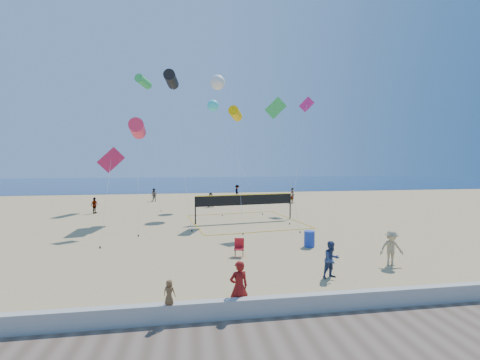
{
  "coord_description": "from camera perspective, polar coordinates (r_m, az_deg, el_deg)",
  "views": [
    {
      "loc": [
        -1.68,
        -12.69,
        4.91
      ],
      "look_at": [
        0.59,
        2.0,
        4.04
      ],
      "focal_mm": 24.0,
      "sensor_mm": 36.0,
      "label": 1
    }
  ],
  "objects": [
    {
      "name": "far_person_1",
      "position": [
        34.63,
        -5.24,
        -3.54
      ],
      "size": [
        1.49,
        0.74,
        1.54
      ],
      "primitive_type": "imported",
      "rotation": [
        0.0,
        0.0,
        -0.21
      ],
      "color": "gray",
      "rests_on": "ground"
    },
    {
      "name": "far_person_0",
      "position": [
        33.26,
        -24.47,
        -4.13
      ],
      "size": [
        0.69,
        0.96,
        1.52
      ],
      "primitive_type": "imported",
      "rotation": [
        0.0,
        0.0,
        1.16
      ],
      "color": "gray",
      "rests_on": "ground"
    },
    {
      "name": "kite_4",
      "position": [
        23.94,
        6.59,
        11.52
      ],
      "size": [
        2.06,
        2.33,
        9.61
      ],
      "rotation": [
        0.0,
        0.0,
        -0.03
      ],
      "color": "green",
      "rests_on": "ground"
    },
    {
      "name": "bystander_a",
      "position": [
        14.41,
        15.96,
        -13.44
      ],
      "size": [
        0.89,
        0.77,
        1.56
      ],
      "primitive_type": "imported",
      "rotation": [
        0.0,
        0.0,
        0.26
      ],
      "color": "navy",
      "rests_on": "ground"
    },
    {
      "name": "kite_2",
      "position": [
        27.27,
        -0.81,
        11.7
      ],
      "size": [
        1.45,
        6.88,
        9.43
      ],
      "rotation": [
        0.0,
        0.0,
        -0.34
      ],
      "color": "#EAB803",
      "rests_on": "ground"
    },
    {
      "name": "bystander_b",
      "position": [
        16.96,
        25.31,
        -10.89
      ],
      "size": [
        1.16,
        0.78,
        1.67
      ],
      "primitive_type": "imported",
      "rotation": [
        0.0,
        0.0,
        -0.16
      ],
      "color": "tan",
      "rests_on": "ground"
    },
    {
      "name": "seawall",
      "position": [
        10.86,
        1.02,
        -21.77
      ],
      "size": [
        32.0,
        0.3,
        0.6
      ],
      "primitive_type": "cube",
      "color": "#B1B1AD",
      "rests_on": "ground"
    },
    {
      "name": "far_person_4",
      "position": [
        43.2,
        -0.5,
        -2.03
      ],
      "size": [
        0.65,
        1.12,
        1.74
      ],
      "primitive_type": "imported",
      "rotation": [
        0.0,
        0.0,
        1.57
      ],
      "color": "gray",
      "rests_on": "ground"
    },
    {
      "name": "volleyball_net",
      "position": [
        26.16,
        0.88,
        -4.14
      ],
      "size": [
        9.4,
        9.27,
        2.22
      ],
      "rotation": [
        0.0,
        0.0,
        0.14
      ],
      "color": "black",
      "rests_on": "ground"
    },
    {
      "name": "woman",
      "position": [
        10.89,
        -0.2,
        -18.51
      ],
      "size": [
        0.69,
        0.53,
        1.72
      ],
      "primitive_type": "imported",
      "rotation": [
        0.0,
        0.0,
        3.34
      ],
      "color": "maroon",
      "rests_on": "ground"
    },
    {
      "name": "kite_8",
      "position": [
        38.95,
        -16.79,
        16.38
      ],
      "size": [
        3.11,
        6.88,
        14.43
      ],
      "rotation": [
        0.0,
        0.0,
        -0.35
      ],
      "color": "green",
      "rests_on": "ground"
    },
    {
      "name": "far_person_2",
      "position": [
        38.35,
        9.31,
        -2.71
      ],
      "size": [
        0.48,
        0.69,
        1.79
      ],
      "primitive_type": "imported",
      "rotation": [
        0.0,
        0.0,
        1.66
      ],
      "color": "gray",
      "rests_on": "ground"
    },
    {
      "name": "toddler",
      "position": [
        10.42,
        -12.47,
        -18.91
      ],
      "size": [
        0.43,
        0.36,
        0.76
      ],
      "primitive_type": "imported",
      "rotation": [
        0.0,
        0.0,
        2.78
      ],
      "color": "brown",
      "rests_on": "seawall"
    },
    {
      "name": "trash_barrel",
      "position": [
        19.15,
        12.23,
        -10.2
      ],
      "size": [
        0.61,
        0.61,
        0.91
      ],
      "primitive_type": "cylinder",
      "rotation": [
        0.0,
        0.0,
        0.02
      ],
      "color": "#1A39AB",
      "rests_on": "ground"
    },
    {
      "name": "ocean",
      "position": [
        74.87,
        -7.5,
        -0.44
      ],
      "size": [
        140.0,
        50.0,
        0.03
      ],
      "primitive_type": "cube",
      "color": "navy",
      "rests_on": "ground"
    },
    {
      "name": "kite_3",
      "position": [
        23.43,
        -22.0,
        2.86
      ],
      "size": [
        1.77,
        4.4,
        5.9
      ],
      "rotation": [
        0.0,
        0.0,
        0.43
      ],
      "color": "#C11D4C",
      "rests_on": "ground"
    },
    {
      "name": "ground",
      "position": [
        13.71,
        -1.23,
        -17.64
      ],
      "size": [
        120.0,
        120.0,
        0.0
      ],
      "primitive_type": "plane",
      "color": "tan",
      "rests_on": "ground"
    },
    {
      "name": "kite_1",
      "position": [
        31.13,
        -12.12,
        17.06
      ],
      "size": [
        2.4,
        9.04,
        13.01
      ],
      "rotation": [
        0.0,
        0.0,
        -0.11
      ],
      "color": "black",
      "rests_on": "ground"
    },
    {
      "name": "far_person_3",
      "position": [
        40.64,
        -15.01,
        -2.59
      ],
      "size": [
        0.94,
        0.86,
        1.58
      ],
      "primitive_type": "imported",
      "rotation": [
        0.0,
        0.0,
        -0.41
      ],
      "color": "gray",
      "rests_on": "ground"
    },
    {
      "name": "kite_7",
      "position": [
        35.92,
        -4.81,
        13.01
      ],
      "size": [
        4.69,
        7.4,
        11.59
      ],
      "rotation": [
        0.0,
        0.0,
        -0.0
      ],
      "color": "#3DE3E7",
      "rests_on": "ground"
    },
    {
      "name": "boardwalk",
      "position": [
        9.27,
        3.41,
        -28.53
      ],
      "size": [
        32.0,
        3.6,
        0.03
      ],
      "primitive_type": "cube",
      "color": "brown",
      "rests_on": "ground"
    },
    {
      "name": "kite_0",
      "position": [
        27.53,
        -17.76,
        8.68
      ],
      "size": [
        1.51,
        7.06,
        8.31
      ],
      "rotation": [
        0.0,
        0.0,
        0.07
      ],
      "color": "#FF2A50",
      "rests_on": "ground"
    },
    {
      "name": "kite_6",
      "position": [
        33.2,
        -4.0,
        16.9
      ],
      "size": [
        1.79,
        4.61,
        13.44
      ],
      "rotation": [
        0.0,
        0.0,
        0.27
      ],
      "color": "white",
      "rests_on": "ground"
    },
    {
      "name": "kite_5",
      "position": [
        33.88,
        11.61,
        11.94
      ],
      "size": [
        5.09,
        8.52,
        11.58
      ],
      "rotation": [
        0.0,
        0.0,
        -0.24
      ],
      "color": "#B91E79",
      "rests_on": "ground"
    },
    {
      "name": "camp_chair",
      "position": [
        16.91,
        -0.15,
        -11.72
      ],
      "size": [
        0.58,
        0.69,
        1.02
      ],
      "rotation": [
        0.0,
        0.0,
        -0.2
      ],
      "color": "red",
      "rests_on": "ground"
    }
  ]
}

